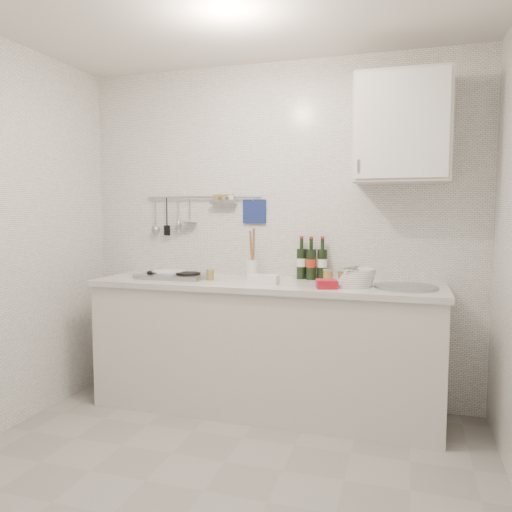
# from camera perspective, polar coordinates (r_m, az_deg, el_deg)

# --- Properties ---
(floor) EXTENTS (3.00, 3.00, 0.00)m
(floor) POSITION_cam_1_polar(r_m,az_deg,el_deg) (2.80, -6.01, -25.16)
(floor) COLOR gray
(floor) RESTS_ON ground
(back_wall) EXTENTS (3.00, 0.02, 2.50)m
(back_wall) POSITION_cam_1_polar(r_m,az_deg,el_deg) (3.75, 2.22, 2.65)
(back_wall) COLOR silver
(back_wall) RESTS_ON floor
(counter) EXTENTS (2.44, 0.64, 0.96)m
(counter) POSITION_cam_1_polar(r_m,az_deg,el_deg) (3.59, 1.04, -10.67)
(counter) COLOR beige
(counter) RESTS_ON floor
(wall_rail) EXTENTS (0.98, 0.09, 0.34)m
(wall_rail) POSITION_cam_1_polar(r_m,az_deg,el_deg) (3.91, -6.41, 5.30)
(wall_rail) COLOR #93969B
(wall_rail) RESTS_ON back_wall
(wall_cabinet) EXTENTS (0.60, 0.38, 0.70)m
(wall_cabinet) POSITION_cam_1_polar(r_m,az_deg,el_deg) (3.48, 16.36, 13.81)
(wall_cabinet) COLOR beige
(wall_cabinet) RESTS_ON back_wall
(plate_stack_hob) EXTENTS (0.26, 0.26, 0.05)m
(plate_stack_hob) POSITION_cam_1_polar(r_m,az_deg,el_deg) (3.79, -10.19, -2.04)
(plate_stack_hob) COLOR #4C6BAD
(plate_stack_hob) RESTS_ON counter
(plate_stack_sink) EXTENTS (0.27, 0.25, 0.12)m
(plate_stack_sink) POSITION_cam_1_polar(r_m,az_deg,el_deg) (3.36, 11.45, -2.45)
(plate_stack_sink) COLOR white
(plate_stack_sink) RESTS_ON counter
(wine_bottles) EXTENTS (0.23, 0.10, 0.31)m
(wine_bottles) POSITION_cam_1_polar(r_m,az_deg,el_deg) (3.62, 6.37, -0.24)
(wine_bottles) COLOR black
(wine_bottles) RESTS_ON counter
(butter_dish) EXTENTS (0.20, 0.10, 0.06)m
(butter_dish) POSITION_cam_1_polar(r_m,az_deg,el_deg) (3.40, 0.89, -2.68)
(butter_dish) COLOR white
(butter_dish) RESTS_ON counter
(strawberry_punnet) EXTENTS (0.16, 0.16, 0.05)m
(strawberry_punnet) POSITION_cam_1_polar(r_m,az_deg,el_deg) (3.24, 8.08, -3.18)
(strawberry_punnet) COLOR red
(strawberry_punnet) RESTS_ON counter
(utensil_crock) EXTENTS (0.09, 0.09, 0.37)m
(utensil_crock) POSITION_cam_1_polar(r_m,az_deg,el_deg) (3.67, -0.45, -1.20)
(utensil_crock) COLOR white
(utensil_crock) RESTS_ON counter
(jar_a) EXTENTS (0.06, 0.06, 0.08)m
(jar_a) POSITION_cam_1_polar(r_m,az_deg,el_deg) (3.76, -0.65, -1.76)
(jar_a) COLOR olive
(jar_a) RESTS_ON counter
(jar_b) EXTENTS (0.06, 0.06, 0.07)m
(jar_b) POSITION_cam_1_polar(r_m,az_deg,el_deg) (3.60, 9.81, -2.23)
(jar_b) COLOR olive
(jar_b) RESTS_ON counter
(jar_c) EXTENTS (0.07, 0.07, 0.09)m
(jar_c) POSITION_cam_1_polar(r_m,az_deg,el_deg) (3.48, 8.24, -2.26)
(jar_c) COLOR olive
(jar_c) RESTS_ON counter
(jar_d) EXTENTS (0.06, 0.06, 0.08)m
(jar_d) POSITION_cam_1_polar(r_m,az_deg,el_deg) (3.59, -5.26, -2.11)
(jar_d) COLOR olive
(jar_d) RESTS_ON counter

